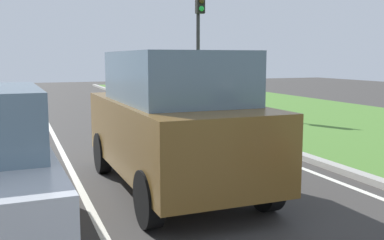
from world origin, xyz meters
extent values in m
plane|color=#383533|center=(0.00, 14.00, 0.00)|extent=(60.00, 60.00, 0.00)
cube|color=silver|center=(-0.70, 14.00, 0.00)|extent=(0.12, 32.00, 0.01)
cube|color=silver|center=(3.60, 14.00, 0.00)|extent=(0.12, 32.00, 0.01)
cube|color=#47752D|center=(8.50, 14.00, 0.03)|extent=(9.00, 48.00, 0.06)
cube|color=#9E9B93|center=(4.10, 14.00, 0.06)|extent=(0.24, 48.00, 0.12)
cube|color=brown|center=(0.75, 9.12, 0.93)|extent=(1.96, 4.52, 1.10)
cube|color=slate|center=(0.75, 8.97, 1.88)|extent=(1.73, 2.72, 0.80)
cylinder|color=black|center=(-0.14, 10.64, 0.38)|extent=(0.23, 0.76, 0.76)
cylinder|color=black|center=(1.61, 10.67, 0.38)|extent=(0.23, 0.76, 0.76)
cylinder|color=black|center=(-0.10, 7.58, 0.38)|extent=(0.23, 0.76, 0.76)
cylinder|color=black|center=(1.65, 7.61, 0.38)|extent=(0.23, 0.76, 0.76)
cylinder|color=black|center=(-1.40, 9.13, 0.32)|extent=(0.24, 0.65, 0.64)
cylinder|color=#2D2D2D|center=(5.06, 18.58, 2.54)|extent=(0.14, 0.14, 5.09)
cube|color=black|center=(5.06, 18.38, 4.31)|extent=(0.32, 0.24, 0.90)
sphere|color=#382B0C|center=(5.06, 18.25, 4.31)|extent=(0.20, 0.20, 0.20)
sphere|color=green|center=(5.06, 18.25, 4.03)|extent=(0.20, 0.20, 0.20)
camera|label=1|loc=(-1.62, 2.20, 2.18)|focal=41.98mm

